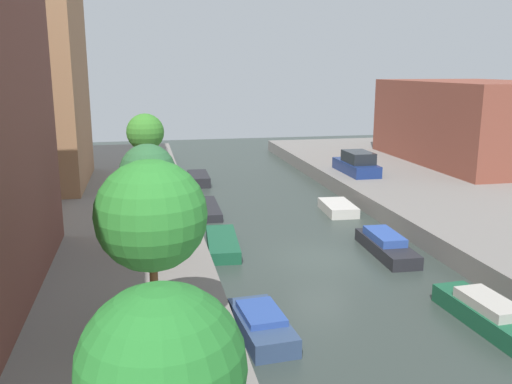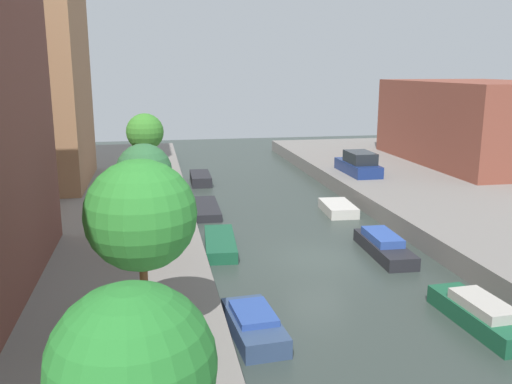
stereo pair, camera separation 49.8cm
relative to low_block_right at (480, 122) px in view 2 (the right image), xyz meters
The scene contains 14 objects.
ground_plane 24.70m from the low_block_right, 137.65° to the right, with size 84.00×84.00×0.00m, color #333D38.
low_block_right is the anchor object (origin of this frame).
street_tree_0 40.42m from the low_block_right, 128.72° to the right, with size 2.25×2.25×4.53m.
street_tree_1 35.00m from the low_block_right, 136.26° to the right, with size 2.94×2.94×4.95m.
street_tree_2 30.30m from the low_block_right, 146.57° to the right, with size 2.19×2.19×4.34m.
street_tree_3 26.81m from the low_block_right, 160.62° to the right, with size 1.96×1.96×4.89m.
parked_car 11.50m from the low_block_right, 165.68° to the right, with size 1.84×4.74×1.56m.
moored_boat_left_2 31.86m from the low_block_right, 134.11° to the right, with size 1.66×3.50×0.81m.
moored_boat_left_3 26.49m from the low_block_right, 147.19° to the right, with size 1.69×4.43×0.54m.
moored_boat_left_4 23.58m from the low_block_right, 161.09° to the right, with size 1.49×4.60×0.45m.
moored_boat_left_5 21.94m from the low_block_right, behind, with size 1.47×3.74×0.70m.
moored_boat_right_2 27.94m from the low_block_right, 122.03° to the right, with size 1.50×4.25×0.96m.
moored_boat_right_3 22.37m from the low_block_right, 132.37° to the right, with size 1.51×4.58×0.93m.
moored_boat_right_4 17.55m from the low_block_right, 147.96° to the right, with size 1.81×3.21×0.56m.
Camera 2 is at (-6.89, -21.76, 8.22)m, focal length 38.26 mm.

